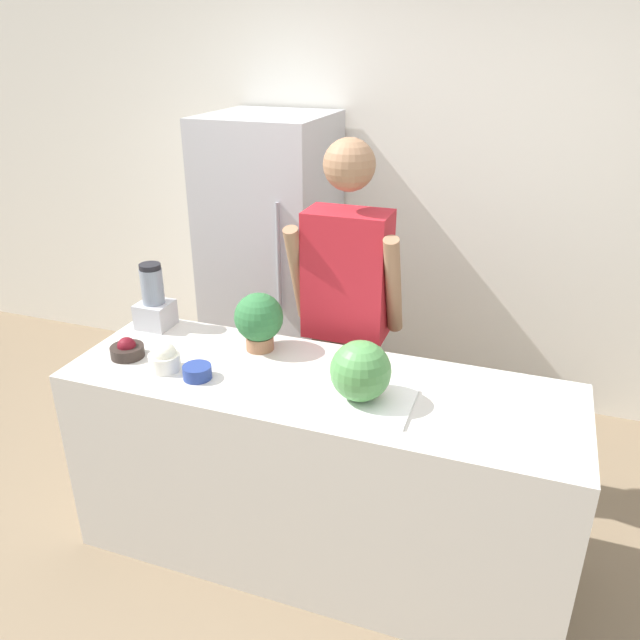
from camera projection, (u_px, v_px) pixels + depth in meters
name	position (u px, v px, depth m)	size (l,w,h in m)	color
ground_plane	(290.00, 606.00, 2.56)	(14.00, 14.00, 0.00)	#7F6B51
wall_back	(411.00, 189.00, 3.73)	(8.00, 0.06, 2.60)	white
counter_island	(317.00, 470.00, 2.66)	(2.06, 0.66, 0.88)	beige
refrigerator	(272.00, 264.00, 3.79)	(0.68, 0.73, 1.74)	#B7B7BC
person	(346.00, 320.00, 2.94)	(0.52, 0.27, 1.75)	gray
cutting_board	(354.00, 398.00, 2.34)	(0.44, 0.28, 0.01)	white
watermelon	(361.00, 371.00, 2.29)	(0.23, 0.23, 0.23)	#4C8C47
bowl_cherries	(127.00, 350.00, 2.65)	(0.14, 0.14, 0.09)	#2D231E
bowl_cream	(164.00, 358.00, 2.54)	(0.13, 0.13, 0.12)	white
bowl_small_blue	(197.00, 372.00, 2.48)	(0.12, 0.12, 0.05)	navy
blender	(154.00, 302.00, 2.89)	(0.15, 0.15, 0.31)	#B7B7BC
potted_plant	(259.00, 319.00, 2.67)	(0.21, 0.21, 0.26)	#996647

